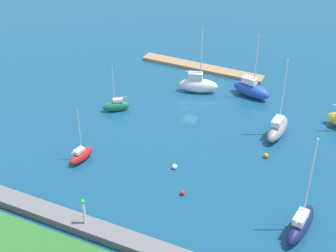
# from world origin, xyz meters

# --- Properties ---
(water) EXTENTS (160.00, 160.00, 0.00)m
(water) POSITION_xyz_m (0.00, 0.00, 0.00)
(water) COLOR navy
(water) RESTS_ON ground
(pier_dock) EXTENTS (24.85, 2.73, 0.64)m
(pier_dock) POSITION_xyz_m (3.75, -14.41, 0.32)
(pier_dock) COLOR #997A56
(pier_dock) RESTS_ON ground
(breakwater) EXTENTS (62.09, 2.61, 1.19)m
(breakwater) POSITION_xyz_m (0.00, 32.97, 0.59)
(breakwater) COLOR slate
(breakwater) RESTS_ON ground
(harbor_beacon) EXTENTS (0.56, 0.56, 3.73)m
(harbor_beacon) POSITION_xyz_m (0.11, 32.97, 3.34)
(harbor_beacon) COLOR silver
(harbor_beacon) RESTS_ON breakwater
(sailboat_white_far_south) EXTENTS (7.42, 4.04, 12.39)m
(sailboat_white_far_south) POSITION_xyz_m (0.92, -5.50, 1.54)
(sailboat_white_far_south) COLOR white
(sailboat_white_far_south) RESTS_ON water
(sailboat_red_lone_north) EXTENTS (2.19, 4.75, 8.90)m
(sailboat_red_lone_north) POSITION_xyz_m (8.52, 21.11, 0.97)
(sailboat_red_lone_north) COLOR red
(sailboat_red_lone_north) RESTS_ON water
(sailboat_navy_center_basin) EXTENTS (3.02, 7.73, 13.66)m
(sailboat_navy_center_basin) POSITION_xyz_m (-23.83, 22.13, 1.38)
(sailboat_navy_center_basin) COLOR #141E4C
(sailboat_navy_center_basin) RESTS_ON water
(sailboat_blue_near_pier) EXTENTS (7.60, 4.01, 11.80)m
(sailboat_blue_near_pier) POSITION_xyz_m (-8.28, -8.02, 1.44)
(sailboat_blue_near_pier) COLOR #2347B2
(sailboat_blue_near_pier) RESTS_ON water
(sailboat_green_mid_basin) EXTENTS (4.61, 3.93, 8.38)m
(sailboat_green_mid_basin) POSITION_xyz_m (11.07, 6.56, 0.99)
(sailboat_green_mid_basin) COLOR #19724C
(sailboat_green_mid_basin) RESTS_ON water
(sailboat_gray_outer_mooring) EXTENTS (2.74, 7.44, 12.93)m
(sailboat_gray_outer_mooring) POSITION_xyz_m (-15.81, 2.48, 1.45)
(sailboat_gray_outer_mooring) COLOR gray
(sailboat_gray_outer_mooring) RESTS_ON water
(mooring_buoy_white) EXTENTS (0.79, 0.79, 0.79)m
(mooring_buoy_white) POSITION_xyz_m (-4.68, 17.10, 0.39)
(mooring_buoy_white) COLOR white
(mooring_buoy_white) RESTS_ON water
(mooring_buoy_red) EXTENTS (0.70, 0.70, 0.70)m
(mooring_buoy_red) POSITION_xyz_m (-8.00, 21.84, 0.35)
(mooring_buoy_red) COLOR red
(mooring_buoy_red) RESTS_ON water
(mooring_buoy_orange) EXTENTS (0.72, 0.72, 0.72)m
(mooring_buoy_orange) POSITION_xyz_m (-15.87, 8.86, 0.36)
(mooring_buoy_orange) COLOR orange
(mooring_buoy_orange) RESTS_ON water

